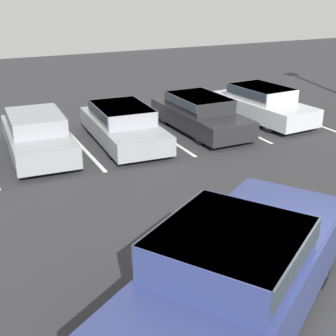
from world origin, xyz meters
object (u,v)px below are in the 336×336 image
(parked_sedan_c, at_px, (123,123))
(wheel_stop_curb, at_px, (122,114))
(parked_sedan_b, at_px, (37,133))
(parked_sedan_e, at_px, (262,103))
(parked_sedan_d, at_px, (200,112))
(pickup_truck, at_px, (237,274))

(parked_sedan_c, bearing_deg, wheel_stop_curb, 163.03)
(parked_sedan_c, bearing_deg, parked_sedan_b, -87.27)
(wheel_stop_curb, bearing_deg, parked_sedan_c, -109.75)
(parked_sedan_c, height_order, wheel_stop_curb, parked_sedan_c)
(parked_sedan_c, distance_m, parked_sedan_e, 5.66)
(parked_sedan_d, height_order, parked_sedan_e, parked_sedan_e)
(pickup_truck, relative_size, parked_sedan_b, 1.37)
(parked_sedan_c, distance_m, wheel_stop_curb, 3.40)
(parked_sedan_e, height_order, wheel_stop_curb, parked_sedan_e)
(pickup_truck, relative_size, parked_sedan_d, 1.30)
(parked_sedan_b, bearing_deg, wheel_stop_curb, 131.61)
(wheel_stop_curb, bearing_deg, pickup_truck, -102.40)
(parked_sedan_c, bearing_deg, pickup_truck, -6.93)
(parked_sedan_b, xyz_separation_m, parked_sedan_c, (2.75, -0.00, -0.03))
(parked_sedan_c, xyz_separation_m, parked_sedan_d, (2.90, 0.05, 0.01))
(parked_sedan_e, distance_m, wheel_stop_curb, 5.45)
(wheel_stop_curb, bearing_deg, parked_sedan_b, -140.96)
(parked_sedan_b, bearing_deg, pickup_truck, 10.19)
(parked_sedan_b, relative_size, parked_sedan_e, 0.96)
(parked_sedan_b, distance_m, parked_sedan_e, 8.41)
(wheel_stop_curb, bearing_deg, parked_sedan_d, -60.34)
(pickup_truck, xyz_separation_m, parked_sedan_b, (-1.21, 9.03, -0.21))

